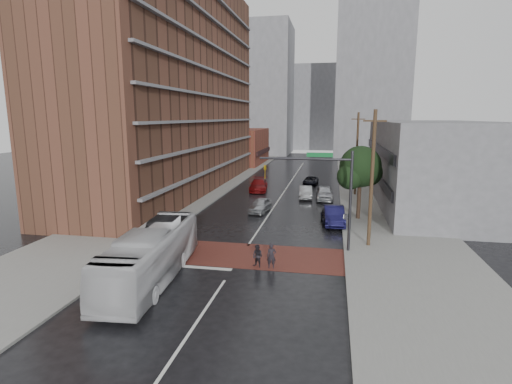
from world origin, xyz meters
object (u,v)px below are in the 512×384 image
at_px(transit_bus, 151,255).
at_px(car_parked_mid, 331,216).
at_px(car_travel_b, 306,192).
at_px(car_parked_far, 325,193).
at_px(pedestrian_a, 271,256).
at_px(car_travel_a, 260,205).
at_px(car_parked_near, 334,215).
at_px(car_travel_c, 259,185).
at_px(suv_travel, 311,181).
at_px(pedestrian_b, 258,256).

relative_size(transit_bus, car_parked_mid, 2.63).
relative_size(car_travel_b, car_parked_far, 0.90).
height_order(pedestrian_a, car_parked_far, car_parked_far).
xyz_separation_m(car_travel_a, car_parked_near, (7.33, -3.37, 0.12)).
distance_m(car_travel_c, suv_travel, 8.97).
distance_m(suv_travel, car_parked_far, 10.52).
bearing_deg(car_travel_b, transit_bus, -110.79).
bearing_deg(pedestrian_b, car_travel_a, 124.41).
distance_m(pedestrian_b, car_parked_far, 22.55).
height_order(pedestrian_a, pedestrian_b, pedestrian_a).
height_order(transit_bus, suv_travel, transit_bus).
relative_size(car_travel_a, car_travel_c, 0.77).
bearing_deg(car_travel_c, transit_bus, -98.19).
bearing_deg(car_parked_mid, pedestrian_b, -115.94).
distance_m(car_travel_b, car_parked_far, 2.26).
bearing_deg(car_travel_b, car_travel_c, 145.07).
distance_m(car_travel_a, car_parked_near, 8.07).
distance_m(suv_travel, car_parked_mid, 20.76).
relative_size(transit_bus, pedestrian_a, 6.98).
xyz_separation_m(pedestrian_a, car_parked_mid, (3.62, 11.98, -0.18)).
bearing_deg(transit_bus, pedestrian_b, 24.47).
height_order(suv_travel, car_parked_far, car_parked_far).
height_order(pedestrian_a, car_travel_c, pedestrian_a).
bearing_deg(car_parked_near, pedestrian_b, -116.49).
xyz_separation_m(car_travel_a, car_parked_far, (6.25, 7.37, 0.11)).
height_order(car_travel_a, car_parked_near, car_parked_near).
relative_size(pedestrian_b, suv_travel, 0.36).
bearing_deg(car_travel_c, suv_travel, 38.33).
height_order(pedestrian_a, car_travel_b, pedestrian_a).
xyz_separation_m(car_parked_near, car_parked_mid, (-0.26, 0.48, -0.20)).
relative_size(pedestrian_a, car_parked_near, 0.32).
bearing_deg(car_travel_c, car_parked_near, -63.34).
relative_size(car_travel_a, car_parked_far, 0.86).
distance_m(car_travel_b, car_travel_c, 7.26).
distance_m(transit_bus, car_travel_b, 26.83).
height_order(pedestrian_a, car_travel_a, pedestrian_a).
xyz_separation_m(transit_bus, pedestrian_a, (6.60, 3.22, -0.76)).
relative_size(transit_bus, car_travel_c, 2.11).
bearing_deg(suv_travel, car_parked_far, -73.60).
relative_size(car_travel_a, car_parked_near, 0.83).
bearing_deg(car_parked_near, car_parked_mid, 114.17).
bearing_deg(transit_bus, car_travel_b, 69.45).
bearing_deg(car_travel_c, car_parked_far, -31.43).
distance_m(pedestrian_a, pedestrian_b, 0.90).
distance_m(transit_bus, car_parked_far, 27.15).
xyz_separation_m(pedestrian_b, car_travel_b, (1.48, 22.61, -0.03)).
xyz_separation_m(pedestrian_a, car_travel_b, (0.58, 22.61, -0.09)).
bearing_deg(pedestrian_a, car_travel_b, 80.13).
relative_size(car_travel_b, car_travel_c, 0.81).
bearing_deg(car_parked_near, suv_travel, 94.88).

